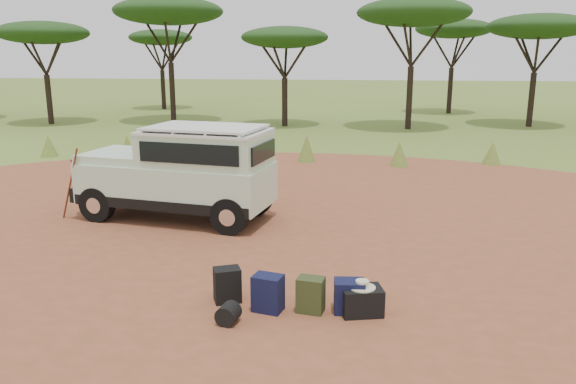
# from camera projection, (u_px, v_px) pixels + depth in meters

# --- Properties ---
(ground) EXTENTS (140.00, 140.00, 0.00)m
(ground) POSITION_uv_depth(u_px,v_px,m) (260.00, 251.00, 10.19)
(ground) COLOR olive
(ground) RESTS_ON ground
(dirt_clearing) EXTENTS (23.00, 23.00, 0.01)m
(dirt_clearing) POSITION_uv_depth(u_px,v_px,m) (260.00, 251.00, 10.19)
(dirt_clearing) COLOR #984B31
(dirt_clearing) RESTS_ON ground
(grass_fringe) EXTENTS (36.60, 1.60, 0.90)m
(grass_fringe) POSITION_uv_depth(u_px,v_px,m) (310.00, 150.00, 18.43)
(grass_fringe) COLOR olive
(grass_fringe) RESTS_ON ground
(acacia_treeline) EXTENTS (46.70, 13.20, 6.26)m
(acacia_treeline) POSITION_uv_depth(u_px,v_px,m) (344.00, 25.00, 28.01)
(acacia_treeline) COLOR black
(acacia_treeline) RESTS_ON ground
(safari_vehicle) EXTENTS (4.40, 2.34, 2.04)m
(safari_vehicle) POSITION_uv_depth(u_px,v_px,m) (182.00, 174.00, 11.96)
(safari_vehicle) COLOR #BBD9B9
(safari_vehicle) RESTS_ON ground
(walking_staff) EXTENTS (0.62, 0.26, 1.59)m
(walking_staff) POSITION_uv_depth(u_px,v_px,m) (70.00, 184.00, 11.92)
(walking_staff) COLOR brown
(walking_staff) RESTS_ON ground
(backpack_black) EXTENTS (0.45, 0.40, 0.51)m
(backpack_black) POSITION_uv_depth(u_px,v_px,m) (227.00, 285.00, 8.05)
(backpack_black) COLOR black
(backpack_black) RESTS_ON ground
(backpack_navy) EXTENTS (0.46, 0.37, 0.52)m
(backpack_navy) POSITION_uv_depth(u_px,v_px,m) (268.00, 293.00, 7.75)
(backpack_navy) COLOR #101635
(backpack_navy) RESTS_ON ground
(backpack_olive) EXTENTS (0.40, 0.32, 0.50)m
(backpack_olive) POSITION_uv_depth(u_px,v_px,m) (311.00, 295.00, 7.72)
(backpack_olive) COLOR #353C1C
(backpack_olive) RESTS_ON ground
(duffel_navy) EXTENTS (0.44, 0.35, 0.46)m
(duffel_navy) POSITION_uv_depth(u_px,v_px,m) (349.00, 296.00, 7.73)
(duffel_navy) COLOR #101635
(duffel_navy) RESTS_ON ground
(hard_case) EXTENTS (0.62, 0.51, 0.39)m
(hard_case) POSITION_uv_depth(u_px,v_px,m) (362.00, 301.00, 7.67)
(hard_case) COLOR black
(hard_case) RESTS_ON ground
(stuff_sack) EXTENTS (0.32, 0.32, 0.28)m
(stuff_sack) POSITION_uv_depth(u_px,v_px,m) (228.00, 314.00, 7.41)
(stuff_sack) COLOR black
(stuff_sack) RESTS_ON ground
(safari_hat) EXTENTS (0.36, 0.36, 0.11)m
(safari_hat) POSITION_uv_depth(u_px,v_px,m) (362.00, 285.00, 7.62)
(safari_hat) COLOR beige
(safari_hat) RESTS_ON hard_case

